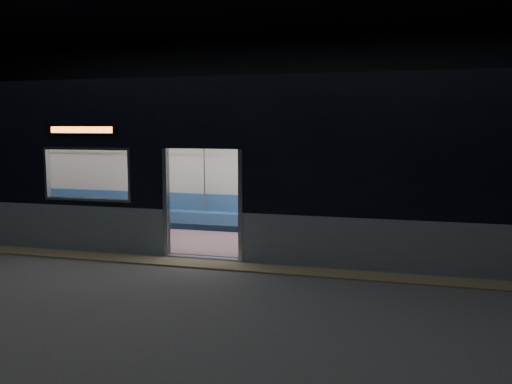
% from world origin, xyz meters
% --- Properties ---
extents(station_floor, '(24.00, 14.00, 0.01)m').
position_xyz_m(station_floor, '(0.00, 0.00, -0.01)').
color(station_floor, '#47494C').
rests_on(station_floor, ground).
extents(station_envelope, '(24.00, 14.00, 5.00)m').
position_xyz_m(station_envelope, '(0.00, 0.00, 3.66)').
color(station_envelope, black).
rests_on(station_envelope, station_floor).
extents(tactile_strip, '(22.80, 0.50, 0.03)m').
position_xyz_m(tactile_strip, '(0.00, 0.55, 0.01)').
color(tactile_strip, '#8C7F59').
rests_on(tactile_strip, station_floor).
extents(metro_car, '(18.00, 3.04, 3.35)m').
position_xyz_m(metro_car, '(-0.00, 2.54, 1.85)').
color(metro_car, gray).
rests_on(metro_car, station_floor).
extents(passenger, '(0.42, 0.72, 1.42)m').
position_xyz_m(passenger, '(2.41, 3.55, 0.82)').
color(passenger, black).
rests_on(passenger, metro_car).
extents(handbag, '(0.34, 0.31, 0.14)m').
position_xyz_m(handbag, '(2.38, 3.31, 0.69)').
color(handbag, black).
rests_on(handbag, passenger).
extents(transit_map, '(1.12, 0.03, 0.73)m').
position_xyz_m(transit_map, '(2.95, 3.85, 1.51)').
color(transit_map, white).
rests_on(transit_map, metro_car).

